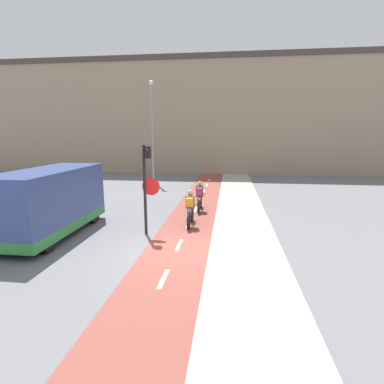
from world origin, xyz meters
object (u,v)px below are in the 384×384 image
Objects in this scene: street_lamp_far at (152,123)px; cyclist_near at (190,209)px; traffic_light_pole at (147,180)px; van at (51,203)px; cyclist_far at (200,197)px.

street_lamp_far is 4.35× the size of cyclist_near.
traffic_light_pole is 12.79m from street_lamp_far.
van is at bearing -172.19° from traffic_light_pole.
van is (-5.07, -1.70, 0.51)m from cyclist_near.
cyclist_far is (1.61, 3.78, -1.38)m from traffic_light_pole.
traffic_light_pole is 1.96× the size of cyclist_far.
cyclist_near is at bearing 18.50° from van.
cyclist_far is 6.76m from van.
van is at bearing -93.12° from street_lamp_far.
traffic_light_pole is at bearing -140.86° from cyclist_near.
cyclist_near is at bearing -68.25° from street_lamp_far.
street_lamp_far reaches higher than van.
cyclist_far is at bearing 66.88° from traffic_light_pole.
traffic_light_pole is at bearing -113.12° from cyclist_far.
cyclist_far is at bearing 39.37° from van.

